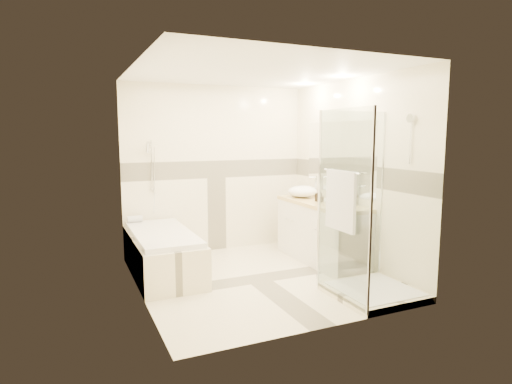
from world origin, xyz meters
name	(u,v)px	position (x,y,z in m)	size (l,w,h in m)	color
room	(261,178)	(0.06, 0.01, 1.26)	(2.82, 3.02, 2.52)	beige
bathtub	(162,251)	(-1.02, 0.65, 0.31)	(0.75, 1.70, 0.56)	beige
vanity	(321,232)	(1.12, 0.30, 0.43)	(0.58, 1.62, 0.85)	white
shower_enclosure	(362,251)	(0.83, -0.97, 0.51)	(0.96, 0.93, 2.04)	beige
vessel_sink_near	(303,191)	(1.10, 0.80, 0.94)	(0.44, 0.44, 0.17)	white
vessel_sink_far	(338,201)	(1.10, -0.10, 0.92)	(0.37, 0.37, 0.15)	white
faucet_near	(315,185)	(1.32, 0.80, 1.03)	(0.13, 0.03, 0.31)	silver
faucet_far	(352,194)	(1.32, -0.10, 1.00)	(0.11, 0.03, 0.26)	silver
amenity_bottle_a	(319,196)	(1.10, 0.36, 0.93)	(0.07, 0.07, 0.16)	black
amenity_bottle_b	(321,197)	(1.10, 0.30, 0.92)	(0.10, 0.10, 0.13)	black
folded_towels	(297,193)	(1.10, 0.98, 0.89)	(0.14, 0.24, 0.08)	silver
rolled_towel	(135,219)	(-1.25, 1.38, 0.61)	(0.09, 0.09, 0.20)	silver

